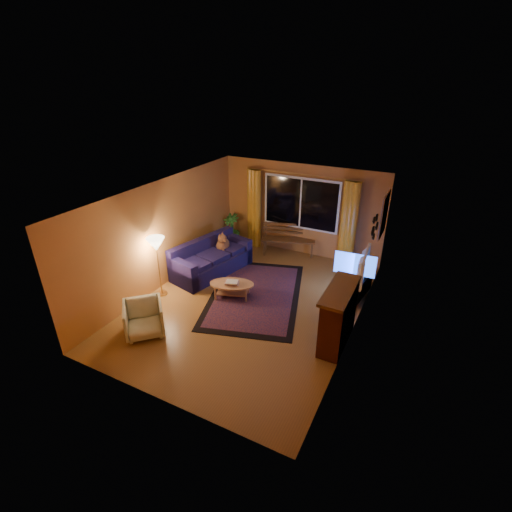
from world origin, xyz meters
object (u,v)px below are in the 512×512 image
at_px(coffee_table, 232,290).
at_px(sofa, 212,257).
at_px(armchair, 144,317).
at_px(floor_lamp, 159,267).
at_px(tv_console, 356,287).
at_px(bench, 288,247).

bearing_deg(coffee_table, sofa, 142.68).
xyz_separation_m(sofa, armchair, (0.18, -2.68, -0.06)).
height_order(armchair, coffee_table, armchair).
bearing_deg(armchair, coffee_table, 21.21).
xyz_separation_m(sofa, coffee_table, (1.05, -0.80, -0.24)).
distance_m(sofa, floor_lamp, 1.51).
distance_m(sofa, tv_console, 3.58).
relative_size(floor_lamp, tv_console, 1.31).
distance_m(sofa, armchair, 2.68).
relative_size(armchair, coffee_table, 0.73).
xyz_separation_m(sofa, tv_console, (3.53, 0.55, -0.20)).
relative_size(bench, sofa, 0.69).
relative_size(sofa, coffee_table, 2.09).
bearing_deg(sofa, tv_console, 22.31).
bearing_deg(floor_lamp, tv_console, 26.09).
xyz_separation_m(bench, armchair, (-1.14, -4.54, 0.15)).
bearing_deg(sofa, coffee_table, -23.78).
xyz_separation_m(sofa, floor_lamp, (-0.47, -1.41, 0.28)).
bearing_deg(coffee_table, tv_console, 28.35).
xyz_separation_m(floor_lamp, tv_console, (4.00, 1.96, -0.48)).
relative_size(floor_lamp, coffee_table, 1.40).
height_order(sofa, tv_console, sofa).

